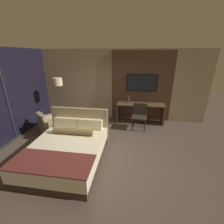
{
  "coord_description": "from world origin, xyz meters",
  "views": [
    {
      "loc": [
        0.76,
        -3.4,
        2.59
      ],
      "look_at": [
        0.12,
        0.95,
        0.89
      ],
      "focal_mm": 24.0,
      "sensor_mm": 36.0,
      "label": 1
    }
  ],
  "objects_px": {
    "floor_lamp": "(58,86)",
    "vase_tall": "(128,99)",
    "bed": "(68,150)",
    "tv": "(142,83)",
    "armchair_by_window": "(51,125)",
    "desk": "(140,110)",
    "book": "(146,103)",
    "desk_chair": "(140,114)"
  },
  "relations": [
    {
      "from": "desk",
      "to": "tv",
      "type": "height_order",
      "value": "tv"
    },
    {
      "from": "bed",
      "to": "desk_chair",
      "type": "distance_m",
      "value": 2.86
    },
    {
      "from": "vase_tall",
      "to": "armchair_by_window",
      "type": "bearing_deg",
      "value": -153.62
    },
    {
      "from": "bed",
      "to": "book",
      "type": "relative_size",
      "value": 8.23
    },
    {
      "from": "armchair_by_window",
      "to": "floor_lamp",
      "type": "bearing_deg",
      "value": -56.82
    },
    {
      "from": "desk",
      "to": "vase_tall",
      "type": "xyz_separation_m",
      "value": [
        -0.49,
        0.04,
        0.4
      ]
    },
    {
      "from": "bed",
      "to": "book",
      "type": "distance_m",
      "value": 3.43
    },
    {
      "from": "desk",
      "to": "floor_lamp",
      "type": "bearing_deg",
      "value": -169.64
    },
    {
      "from": "bed",
      "to": "vase_tall",
      "type": "bearing_deg",
      "value": 63.14
    },
    {
      "from": "bed",
      "to": "desk_chair",
      "type": "xyz_separation_m",
      "value": [
        1.84,
        2.17,
        0.23
      ]
    },
    {
      "from": "armchair_by_window",
      "to": "desk_chair",
      "type": "bearing_deg",
      "value": -125.92
    },
    {
      "from": "desk_chair",
      "to": "floor_lamp",
      "type": "height_order",
      "value": "floor_lamp"
    },
    {
      "from": "desk",
      "to": "desk_chair",
      "type": "distance_m",
      "value": 0.52
    },
    {
      "from": "armchair_by_window",
      "to": "vase_tall",
      "type": "height_order",
      "value": "vase_tall"
    },
    {
      "from": "desk_chair",
      "to": "vase_tall",
      "type": "xyz_separation_m",
      "value": [
        -0.46,
        0.57,
        0.38
      ]
    },
    {
      "from": "tv",
      "to": "floor_lamp",
      "type": "bearing_deg",
      "value": -165.94
    },
    {
      "from": "armchair_by_window",
      "to": "bed",
      "type": "bearing_deg",
      "value": 172.75
    },
    {
      "from": "floor_lamp",
      "to": "vase_tall",
      "type": "distance_m",
      "value": 2.71
    },
    {
      "from": "tv",
      "to": "vase_tall",
      "type": "relative_size",
      "value": 4.03
    },
    {
      "from": "bed",
      "to": "floor_lamp",
      "type": "xyz_separation_m",
      "value": [
        -1.19,
        2.13,
        1.19
      ]
    },
    {
      "from": "floor_lamp",
      "to": "bed",
      "type": "bearing_deg",
      "value": -60.78
    },
    {
      "from": "bed",
      "to": "desk",
      "type": "xyz_separation_m",
      "value": [
        1.88,
        2.69,
        0.21
      ]
    },
    {
      "from": "bed",
      "to": "floor_lamp",
      "type": "bearing_deg",
      "value": 119.22
    },
    {
      "from": "tv",
      "to": "desk_chair",
      "type": "distance_m",
      "value": 1.25
    },
    {
      "from": "floor_lamp",
      "to": "vase_tall",
      "type": "relative_size",
      "value": 6.16
    },
    {
      "from": "bed",
      "to": "desk",
      "type": "distance_m",
      "value": 3.29
    },
    {
      "from": "bed",
      "to": "vase_tall",
      "type": "distance_m",
      "value": 3.13
    },
    {
      "from": "vase_tall",
      "to": "floor_lamp",
      "type": "bearing_deg",
      "value": -166.83
    },
    {
      "from": "desk",
      "to": "floor_lamp",
      "type": "relative_size",
      "value": 1.03
    },
    {
      "from": "book",
      "to": "tv",
      "type": "bearing_deg",
      "value": 132.91
    },
    {
      "from": "desk",
      "to": "armchair_by_window",
      "type": "relative_size",
      "value": 1.85
    },
    {
      "from": "tv",
      "to": "book",
      "type": "distance_m",
      "value": 0.82
    },
    {
      "from": "bed",
      "to": "armchair_by_window",
      "type": "height_order",
      "value": "bed"
    },
    {
      "from": "tv",
      "to": "desk",
      "type": "bearing_deg",
      "value": -90.0
    },
    {
      "from": "desk",
      "to": "vase_tall",
      "type": "bearing_deg",
      "value": 175.12
    },
    {
      "from": "bed",
      "to": "desk",
      "type": "bearing_deg",
      "value": 55.13
    },
    {
      "from": "tv",
      "to": "book",
      "type": "bearing_deg",
      "value": -47.09
    },
    {
      "from": "armchair_by_window",
      "to": "desk",
      "type": "bearing_deg",
      "value": -117.49
    },
    {
      "from": "floor_lamp",
      "to": "vase_tall",
      "type": "bearing_deg",
      "value": 13.17
    },
    {
      "from": "desk_chair",
      "to": "vase_tall",
      "type": "height_order",
      "value": "vase_tall"
    },
    {
      "from": "desk_chair",
      "to": "book",
      "type": "height_order",
      "value": "desk_chair"
    },
    {
      "from": "desk",
      "to": "tv",
      "type": "distance_m",
      "value": 1.05
    }
  ]
}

